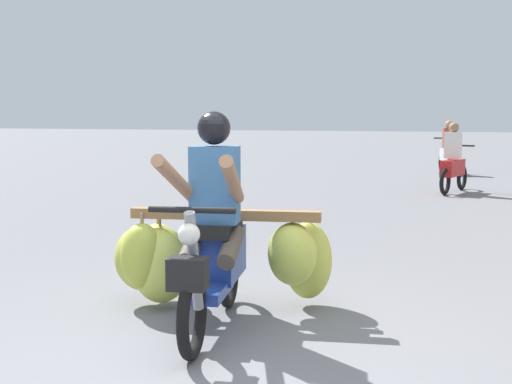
{
  "coord_description": "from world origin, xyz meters",
  "views": [
    {
      "loc": [
        1.46,
        -3.69,
        1.56
      ],
      "look_at": [
        -0.34,
        1.77,
        0.9
      ],
      "focal_mm": 47.75,
      "sensor_mm": 36.0,
      "label": 1
    }
  ],
  "objects": [
    {
      "name": "motorbike_distant_ahead_left",
      "position": [
        0.66,
        14.84,
        0.57
      ],
      "size": [
        0.66,
        1.58,
        1.4
      ],
      "color": "black",
      "rests_on": "ground"
    },
    {
      "name": "motorbike_distant_ahead_right",
      "position": [
        0.96,
        10.37,
        0.57
      ],
      "size": [
        0.63,
        1.59,
        1.4
      ],
      "color": "black",
      "rests_on": "ground"
    },
    {
      "name": "motorbike_main_loaded",
      "position": [
        -0.57,
        1.14,
        0.49
      ],
      "size": [
        1.73,
        1.88,
        1.58
      ],
      "color": "black",
      "rests_on": "ground"
    },
    {
      "name": "ground_plane",
      "position": [
        0.0,
        0.0,
        0.0
      ],
      "size": [
        120.0,
        120.0,
        0.0
      ],
      "primitive_type": "plane",
      "color": "slate"
    }
  ]
}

